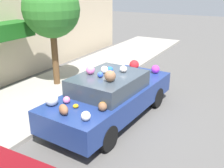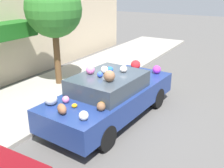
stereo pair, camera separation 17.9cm
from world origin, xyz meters
TOP-DOWN VIEW (x-y plane):
  - ground_plane at (0.00, 0.00)m, footprint 60.00×60.00m
  - sidewalk_curb at (0.00, 2.70)m, footprint 24.00×3.20m
  - street_tree at (1.23, 2.98)m, footprint 2.04×2.04m
  - art_car at (-0.04, -0.15)m, footprint 4.67×2.06m

SIDE VIEW (x-z plane):
  - ground_plane at x=0.00m, z-range 0.00..0.00m
  - sidewalk_curb at x=0.00m, z-range 0.00..0.12m
  - art_car at x=-0.04m, z-range -0.10..1.59m
  - street_tree at x=1.23m, z-range 0.98..4.79m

